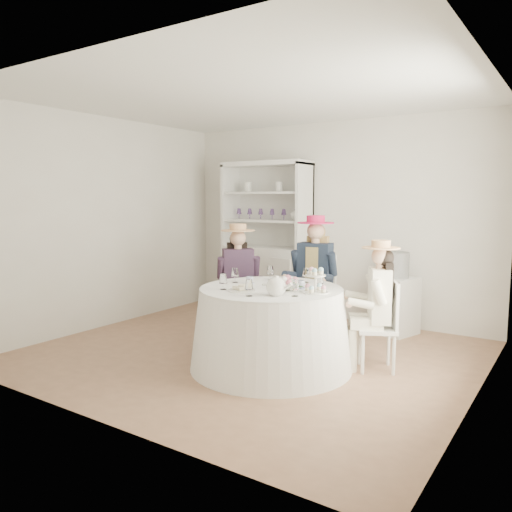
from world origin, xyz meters
The scene contains 23 objects.
ground centered at (0.00, 0.00, 0.00)m, with size 4.50×4.50×0.00m, color #875D43.
ceiling centered at (0.00, 0.00, 2.70)m, with size 4.50×4.50×0.00m, color white.
wall_back centered at (0.00, 2.00, 1.35)m, with size 4.50×4.50×0.00m, color silver.
wall_front centered at (0.00, -2.00, 1.35)m, with size 4.50×4.50×0.00m, color silver.
wall_left centered at (-2.25, 0.00, 1.35)m, with size 4.50×4.50×0.00m, color silver.
wall_right centered at (2.25, 0.00, 1.35)m, with size 4.50×4.50×0.00m, color silver.
tea_table centered at (0.41, -0.26, 0.40)m, with size 1.59×1.59×0.80m.
hutch centered at (-0.91, 1.77, 0.78)m, with size 1.29×0.48×2.18m.
side_table centered at (1.03, 1.65, 0.35)m, with size 0.45×0.45×0.70m, color silver.
hatbox centered at (1.03, 1.65, 0.86)m, with size 0.31×0.31×0.31m, color black.
guest_left centered at (-0.41, 0.35, 0.77)m, with size 0.58×0.58×1.37m.
guest_mid centered at (0.36, 0.77, 0.83)m, with size 0.54×0.56×1.47m.
guest_right centered at (1.30, 0.25, 0.72)m, with size 0.54×0.49×1.27m.
spare_chair centered at (-0.46, 1.51, 0.46)m, with size 0.39×0.39×0.86m.
teacup_a centered at (0.11, -0.18, 0.83)m, with size 0.08×0.08×0.06m, color white.
teacup_b centered at (0.47, 0.02, 0.84)m, with size 0.08×0.08×0.07m, color white.
teacup_c centered at (0.68, -0.15, 0.84)m, with size 0.09×0.09×0.07m, color white.
flower_bowl centered at (0.60, -0.27, 0.83)m, with size 0.21×0.21×0.05m, color white.
flower_arrangement centered at (0.64, -0.27, 0.89)m, with size 0.18×0.17×0.07m.
table_teapot centered at (0.66, -0.57, 0.88)m, with size 0.25×0.18×0.19m.
sandwich_plate centered at (0.27, -0.56, 0.82)m, with size 0.26×0.26×0.06m.
cupcake_stand centered at (0.89, -0.26, 0.88)m, with size 0.24×0.24×0.23m.
stemware_set centered at (0.41, -0.26, 0.88)m, with size 0.99×0.99×0.15m.
Camera 1 is at (2.94, -4.33, 1.67)m, focal length 35.00 mm.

